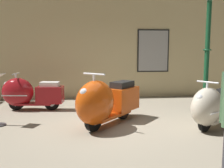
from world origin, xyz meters
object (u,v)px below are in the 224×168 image
at_px(scooter_1, 104,102).
at_px(lamppost, 207,47).
at_px(scooter_0, 28,93).
at_px(scooter_2, 213,106).

relative_size(scooter_1, lamppost, 0.59).
bearing_deg(scooter_0, scooter_1, 145.10).
bearing_deg(scooter_2, scooter_1, -44.20).
relative_size(scooter_0, scooter_2, 1.04).
height_order(scooter_1, lamppost, lamppost).
relative_size(scooter_1, scooter_2, 1.12).
distance_m(scooter_1, lamppost, 2.81).
relative_size(scooter_0, lamppost, 0.55).
distance_m(scooter_1, scooter_2, 2.18).
xyz_separation_m(scooter_0, scooter_2, (4.03, -1.99, 0.00)).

